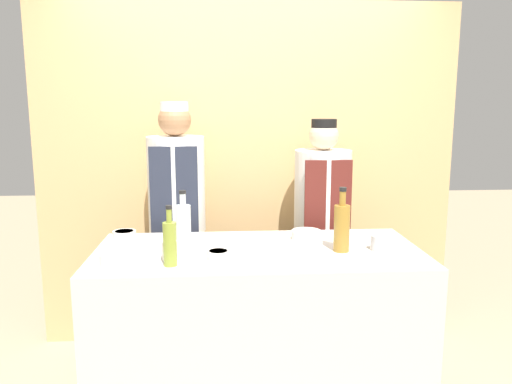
{
  "coord_description": "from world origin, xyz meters",
  "views": [
    {
      "loc": [
        -0.19,
        -2.52,
        1.71
      ],
      "look_at": [
        0.0,
        0.15,
        1.24
      ],
      "focal_mm": 35.0,
      "sensor_mm": 36.0,
      "label": 1
    }
  ],
  "objects": [
    {
      "name": "bottle_vinegar",
      "position": [
        0.43,
        -0.06,
        1.09
      ],
      "size": [
        0.08,
        0.08,
        0.34
      ],
      "color": "olive",
      "rests_on": "counter"
    },
    {
      "name": "sauce_bowl_brown",
      "position": [
        -0.71,
        -0.21,
        0.99
      ],
      "size": [
        0.12,
        0.12,
        0.06
      ],
      "color": "silver",
      "rests_on": "counter"
    },
    {
      "name": "counter",
      "position": [
        0.0,
        0.0,
        0.48
      ],
      "size": [
        1.71,
        0.77,
        0.96
      ],
      "color": "beige",
      "rests_on": "ground_plane"
    },
    {
      "name": "chef_left",
      "position": [
        -0.48,
        0.69,
        0.93
      ],
      "size": [
        0.37,
        0.37,
        1.72
      ],
      "color": "#28282D",
      "rests_on": "ground_plane"
    },
    {
      "name": "sauce_bowl_red",
      "position": [
        -0.74,
        0.26,
        0.98
      ],
      "size": [
        0.13,
        0.13,
        0.05
      ],
      "color": "silver",
      "rests_on": "counter"
    },
    {
      "name": "cup_steel",
      "position": [
        0.63,
        -0.05,
        1.0
      ],
      "size": [
        0.09,
        0.09,
        0.08
      ],
      "color": "#B7B7BC",
      "rests_on": "counter"
    },
    {
      "name": "sauce_bowl_green",
      "position": [
        0.29,
        0.18,
        0.98
      ],
      "size": [
        0.17,
        0.17,
        0.05
      ],
      "color": "silver",
      "rests_on": "counter"
    },
    {
      "name": "cutting_board",
      "position": [
        0.07,
        -0.06,
        0.97
      ],
      "size": [
        0.31,
        0.23,
        0.02
      ],
      "color": "white",
      "rests_on": "counter"
    },
    {
      "name": "bottle_oil",
      "position": [
        -0.43,
        -0.23,
        1.07
      ],
      "size": [
        0.06,
        0.06,
        0.29
      ],
      "color": "olive",
      "rests_on": "counter"
    },
    {
      "name": "bottle_clear",
      "position": [
        -0.4,
        0.15,
        1.07
      ],
      "size": [
        0.08,
        0.08,
        0.3
      ],
      "color": "silver",
      "rests_on": "counter"
    },
    {
      "name": "sauce_bowl_yellow",
      "position": [
        -0.21,
        -0.15,
        0.98
      ],
      "size": [
        0.11,
        0.11,
        0.04
      ],
      "color": "silver",
      "rests_on": "counter"
    },
    {
      "name": "cabinet_wall",
      "position": [
        0.0,
        1.06,
        1.2
      ],
      "size": [
        2.94,
        0.18,
        2.4
      ],
      "color": "tan",
      "rests_on": "ground_plane"
    },
    {
      "name": "chef_right",
      "position": [
        0.48,
        0.69,
        0.87
      ],
      "size": [
        0.37,
        0.37,
        1.61
      ],
      "color": "#28282D",
      "rests_on": "ground_plane"
    },
    {
      "name": "cup_cream",
      "position": [
        -0.44,
        -0.13,
        1.0
      ],
      "size": [
        0.08,
        0.08,
        0.09
      ],
      "color": "silver",
      "rests_on": "counter"
    }
  ]
}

